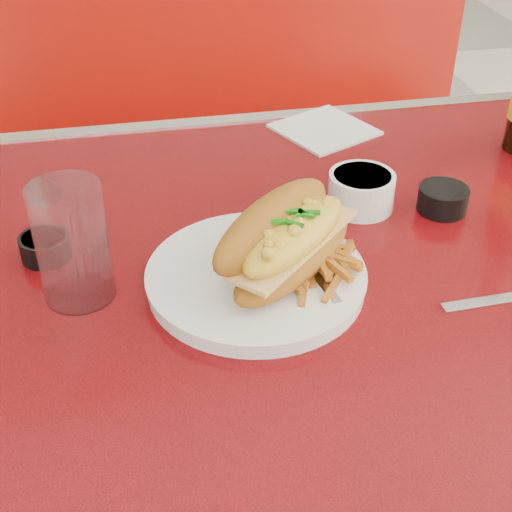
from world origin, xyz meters
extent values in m
cube|color=red|center=(0.00, 0.00, 0.75)|extent=(1.20, 0.80, 0.04)
cube|color=silver|center=(0.00, 0.40, 0.75)|extent=(1.22, 0.03, 0.04)
cylinder|color=silver|center=(0.00, 0.00, 0.37)|extent=(0.09, 0.09, 0.72)
cube|color=#A1120A|center=(0.00, 0.78, 0.23)|extent=(1.20, 0.50, 0.45)
cube|color=#A1120A|center=(0.00, 1.00, 0.68)|extent=(1.20, 0.08, 0.45)
cylinder|color=white|center=(-0.12, -0.04, 0.78)|extent=(0.31, 0.31, 0.02)
cylinder|color=white|center=(-0.12, -0.04, 0.79)|extent=(0.31, 0.31, 0.00)
ellipsoid|color=#A1631A|center=(-0.08, -0.05, 0.81)|extent=(0.20, 0.20, 0.04)
cube|color=#EABD68|center=(-0.08, -0.05, 0.82)|extent=(0.17, 0.17, 0.01)
ellipsoid|color=yellow|center=(-0.08, -0.05, 0.84)|extent=(0.17, 0.17, 0.04)
ellipsoid|color=#A1631A|center=(-0.09, -0.03, 0.84)|extent=(0.20, 0.20, 0.08)
cube|color=silver|center=(-0.06, -0.05, 0.79)|extent=(0.04, 0.14, 0.00)
cube|color=silver|center=(-0.07, 0.03, 0.79)|extent=(0.03, 0.04, 0.00)
cylinder|color=white|center=(0.05, 0.10, 0.79)|extent=(0.09, 0.09, 0.05)
cylinder|color=black|center=(0.05, 0.10, 0.82)|extent=(0.08, 0.08, 0.01)
cylinder|color=black|center=(-0.35, 0.06, 0.78)|extent=(0.07, 0.07, 0.03)
cylinder|color=#F39358|center=(-0.35, 0.06, 0.80)|extent=(0.06, 0.06, 0.01)
cylinder|color=black|center=(0.15, 0.07, 0.79)|extent=(0.07, 0.07, 0.03)
cylinder|color=#F39358|center=(0.15, 0.07, 0.80)|extent=(0.06, 0.06, 0.01)
cylinder|color=#BDE2F3|center=(-0.31, -0.02, 0.84)|extent=(0.09, 0.09, 0.14)
cube|color=silver|center=(0.14, -0.13, 0.77)|extent=(0.13, 0.02, 0.00)
cube|color=white|center=(0.07, 0.33, 0.77)|extent=(0.18, 0.18, 0.00)
camera|label=1|loc=(-0.24, -0.67, 1.27)|focal=50.00mm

